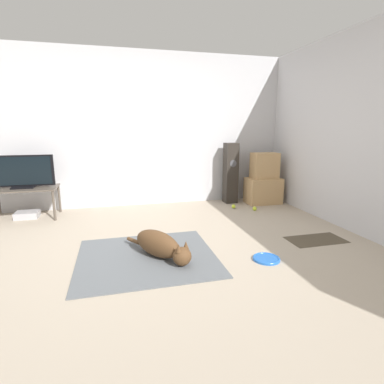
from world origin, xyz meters
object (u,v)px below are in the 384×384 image
Objects in this scene: dog at (161,245)px; frisbee at (266,259)px; cardboard_box_lower at (263,191)px; tennis_ball_near_speaker at (255,209)px; game_console at (27,215)px; tv_stand at (24,192)px; cardboard_box_upper at (265,166)px; tennis_ball_by_boxes at (234,206)px; tv at (22,172)px; floor_speaker at (231,173)px.

dog reaches higher than frisbee.
cardboard_box_lower is 0.59m from tennis_ball_near_speaker.
game_console is at bearing 132.39° from dog.
game_console is (-3.48, 0.49, 0.02)m from tennis_ball_near_speaker.
game_console is (0.00, 0.01, -0.36)m from tv_stand.
tennis_ball_by_boxes is at bearing -160.95° from cardboard_box_upper.
cardboard_box_lower is at bearing 49.55° from tennis_ball_near_speaker.
tv_stand is (-1.73, 1.89, 0.26)m from dog.
frisbee is 0.46× the size of cardboard_box_lower.
cardboard_box_upper is (2.13, 1.85, 0.53)m from dog.
tennis_ball_near_speaker is (-0.38, -0.44, -0.64)m from cardboard_box_upper.
tv is (0.00, 0.00, 0.29)m from tv_stand.
tv_stand is at bearing 179.18° from cardboard_box_lower.
tv is at bearing -95.34° from game_console.
tennis_ball_near_speaker reaches higher than frisbee.
tennis_ball_by_boxes is (3.20, -0.26, -0.37)m from tv_stand.
tv is at bearing 175.27° from tennis_ball_by_boxes.
cardboard_box_upper reaches higher than frisbee.
tennis_ball_near_speaker is at bearing -37.77° from tennis_ball_by_boxes.
frisbee is 0.26× the size of floor_speaker.
game_console is at bearing 172.05° from tennis_ball_near_speaker.
tv_stand is at bearing 141.48° from frisbee.
cardboard_box_lower is 1.88× the size of game_console.
cardboard_box_upper is at bearing 19.05° from tennis_ball_by_boxes.
tennis_ball_by_boxes is at bearing -103.03° from floor_speaker.
frisbee is 2.51m from cardboard_box_upper.
dog is 1.36× the size of cardboard_box_lower.
tv is (-1.73, 1.89, 0.55)m from dog.
tv_stand is 3.53m from tennis_ball_near_speaker.
cardboard_box_lower is 9.05× the size of tennis_ball_near_speaker.
game_console is (-3.85, 0.04, -0.62)m from cardboard_box_upper.
game_console is at bearing 175.19° from tennis_ball_by_boxes.
tennis_ball_near_speaker is (-0.36, -0.42, -0.19)m from cardboard_box_lower.
tv_stand is 1.05× the size of tv.
game_console is (-3.84, 0.06, -0.18)m from cardboard_box_lower.
dog reaches higher than tennis_ball_near_speaker.
floor_speaker reaches higher than tv.
tv is at bearing 90.00° from tv_stand.
tv reaches higher than cardboard_box_lower.
tv_stand is at bearing 172.17° from tennis_ball_near_speaker.
tennis_ball_by_boxes is (3.20, -0.26, -0.66)m from tv.
dog is 2.19m from tennis_ball_by_boxes.
tennis_ball_by_boxes is 1.00× the size of tennis_ball_near_speaker.
cardboard_box_lower is 0.70m from tennis_ball_by_boxes.
tv reaches higher than cardboard_box_upper.
dog is at bearing -47.49° from tv_stand.
tv is 13.14× the size of tennis_ball_by_boxes.
tennis_ball_by_boxes is (1.47, 1.63, -0.11)m from dog.
frisbee is 3.56m from tv_stand.
tennis_ball_near_speaker is (3.48, -0.48, -0.66)m from tv.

